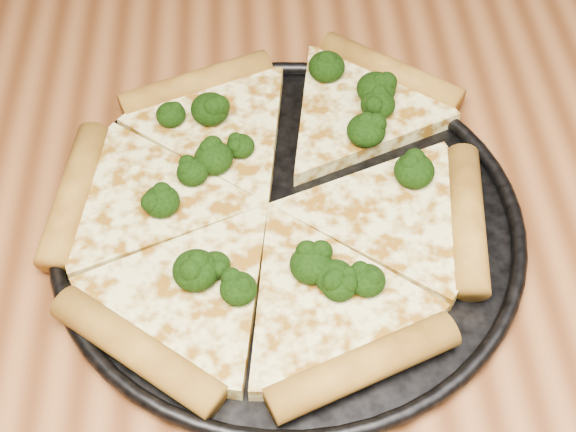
{
  "coord_description": "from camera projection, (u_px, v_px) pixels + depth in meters",
  "views": [
    {
      "loc": [
        -0.04,
        -0.26,
        1.25
      ],
      "look_at": [
        -0.02,
        0.12,
        0.77
      ],
      "focal_mm": 49.79,
      "sensor_mm": 36.0,
      "label": 1
    }
  ],
  "objects": [
    {
      "name": "broccoli_florets",
      "position": [
        291.0,
        172.0,
        0.63
      ],
      "size": [
        0.23,
        0.26,
        0.03
      ],
      "color": "black",
      "rests_on": "pizza"
    },
    {
      "name": "dining_table",
      "position": [
        322.0,
        420.0,
        0.62
      ],
      "size": [
        1.2,
        0.9,
        0.75
      ],
      "color": "#96572E",
      "rests_on": "ground"
    },
    {
      "name": "pizza_pan",
      "position": [
        288.0,
        223.0,
        0.62
      ],
      "size": [
        0.37,
        0.37,
        0.02
      ],
      "color": "black",
      "rests_on": "dining_table"
    },
    {
      "name": "pizza",
      "position": [
        273.0,
        201.0,
        0.62
      ],
      "size": [
        0.36,
        0.38,
        0.03
      ],
      "rotation": [
        0.0,
        0.0,
        0.39
      ],
      "color": "#FFF69C",
      "rests_on": "pizza_pan"
    }
  ]
}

